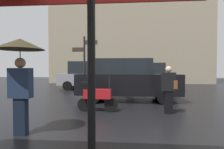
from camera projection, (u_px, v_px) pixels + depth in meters
The scene contains 8 objects.
pedestrian_with_umbrella at pixel (20, 59), 4.23m from camera, with size 1.06×1.06×2.13m.
pedestrian_with_bag at pixel (169, 87), 6.27m from camera, with size 0.48×0.24×1.55m.
parked_scooter at pixel (96, 95), 6.60m from camera, with size 1.39×0.32×1.23m.
parked_car_left at pixel (90, 75), 13.76m from camera, with size 4.52×1.90×1.98m.
parked_car_right at pixel (127, 79), 8.87m from camera, with size 4.59×1.98×1.91m.
parked_car_distant at pixel (149, 76), 13.16m from camera, with size 4.10×1.95×1.86m.
street_signpost at pixel (85, 63), 8.16m from camera, with size 1.08×0.08×2.83m.
building_block at pixel (130, 22), 20.43m from camera, with size 16.53×3.08×12.80m, color gray.
Camera 1 is at (-0.09, -2.69, 1.46)m, focal length 30.90 mm.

